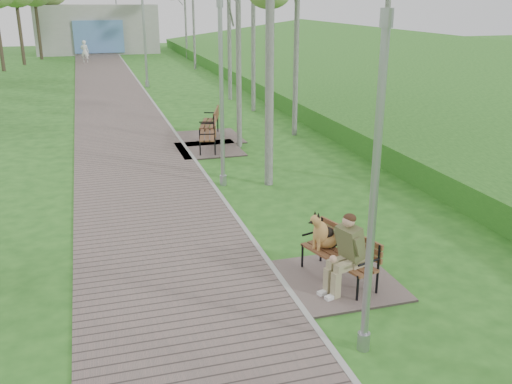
# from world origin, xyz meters

# --- Properties ---
(walkway) EXTENTS (3.50, 67.00, 0.04)m
(walkway) POSITION_xyz_m (-1.75, 21.50, 0.02)
(walkway) COLOR #695A55
(walkway) RESTS_ON ground
(kerb) EXTENTS (0.10, 67.00, 0.05)m
(kerb) POSITION_xyz_m (0.00, 21.50, 0.03)
(kerb) COLOR #999993
(kerb) RESTS_ON ground
(embankment) EXTENTS (14.00, 70.00, 1.60)m
(embankment) POSITION_xyz_m (12.00, 20.00, 0.00)
(embankment) COLOR #499731
(embankment) RESTS_ON ground
(building_north) EXTENTS (10.00, 5.20, 4.00)m
(building_north) POSITION_xyz_m (-1.50, 50.97, 1.99)
(building_north) COLOR #9E9E99
(building_north) RESTS_ON ground
(bench_main) EXTENTS (1.87, 2.08, 1.63)m
(bench_main) POSITION_xyz_m (0.89, 6.28, 0.46)
(bench_main) COLOR #695A55
(bench_main) RESTS_ON ground
(bench_second) EXTENTS (1.98, 2.20, 1.21)m
(bench_second) POSITION_xyz_m (0.65, 15.76, 0.23)
(bench_second) COLOR #695A55
(bench_second) RESTS_ON ground
(bench_third) EXTENTS (2.06, 2.29, 1.27)m
(bench_third) POSITION_xyz_m (1.05, 17.37, 0.24)
(bench_third) COLOR #695A55
(bench_third) RESTS_ON ground
(lamp_post_near) EXTENTS (0.18, 0.18, 4.61)m
(lamp_post_near) POSITION_xyz_m (0.45, 4.36, 2.15)
(lamp_post_near) COLOR #9A9DA2
(lamp_post_near) RESTS_ON ground
(lamp_post_second) EXTENTS (0.18, 0.18, 4.69)m
(lamp_post_second) POSITION_xyz_m (0.28, 12.10, 2.19)
(lamp_post_second) COLOR #9A9DA2
(lamp_post_second) RESTS_ON ground
(lamp_post_third) EXTENTS (0.22, 0.22, 5.77)m
(lamp_post_third) POSITION_xyz_m (0.30, 29.87, 2.70)
(lamp_post_third) COLOR #9A9DA2
(lamp_post_third) RESTS_ON ground
(lamp_post_far) EXTENTS (0.19, 0.19, 4.86)m
(lamp_post_far) POSITION_xyz_m (0.15, 49.20, 2.27)
(lamp_post_far) COLOR #9A9DA2
(lamp_post_far) RESTS_ON ground
(pedestrian_near) EXTENTS (0.69, 0.58, 1.62)m
(pedestrian_near) POSITION_xyz_m (-2.75, 43.03, 0.81)
(pedestrian_near) COLOR white
(pedestrian_near) RESTS_ON ground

